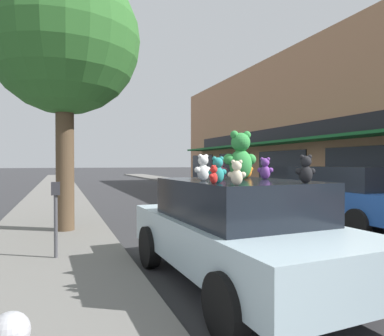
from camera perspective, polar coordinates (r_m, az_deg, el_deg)
ground_plane at (r=7.06m, az=24.30°, el=-13.33°), size 260.00×260.00×0.00m
sidewalk_near at (r=5.08m, az=-23.60°, el=-18.21°), size 2.65×90.00×0.13m
plush_art_car at (r=4.94m, az=7.52°, el=-10.08°), size 2.13×4.21×1.48m
teddy_bear_giant at (r=4.96m, az=8.07°, el=1.96°), size 0.52×0.32×0.70m
teddy_bear_purple at (r=5.17m, az=12.08°, el=-0.12°), size 0.23×0.21×0.32m
teddy_bear_black at (r=4.28m, az=18.41°, el=-0.23°), size 0.26×0.17×0.34m
teddy_bear_pink at (r=4.97m, az=4.88°, el=-0.19°), size 0.23×0.14×0.31m
teddy_bear_cream at (r=3.70m, az=7.47°, el=-0.83°), size 0.20×0.17×0.27m
teddy_bear_white at (r=4.57m, az=1.86°, el=-0.01°), size 0.27×0.19×0.36m
teddy_bear_orange at (r=5.58m, az=9.14°, el=0.06°), size 0.26×0.17×0.34m
teddy_bear_red at (r=3.93m, az=3.62°, el=-1.14°), size 0.15×0.14×0.22m
teddy_bear_teal at (r=4.04m, az=4.31°, el=-0.39°), size 0.23×0.14×0.32m
parked_car_far_center at (r=10.36m, az=24.18°, el=-3.93°), size 2.09×4.22×1.62m
street_tree at (r=9.08m, az=-20.50°, el=19.29°), size 3.53×3.53×6.27m
parking_meter at (r=6.20m, az=-21.77°, el=-6.43°), size 0.14×0.10×1.27m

